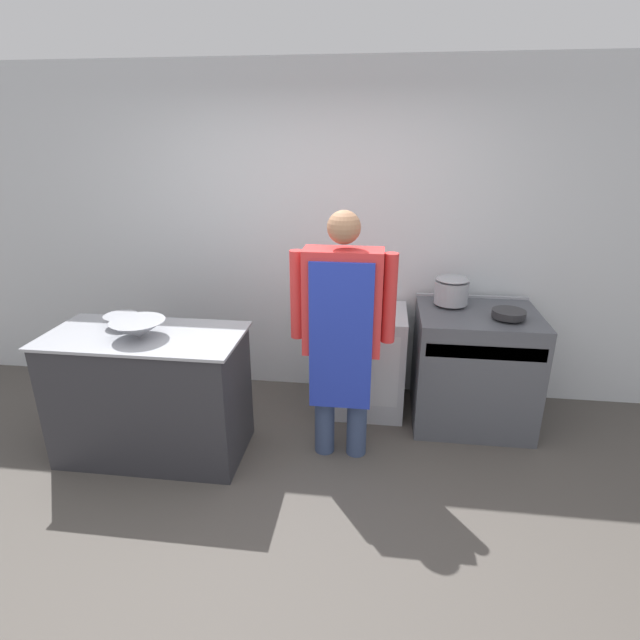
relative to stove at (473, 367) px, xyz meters
name	(u,v)px	position (x,y,z in m)	size (l,w,h in m)	color
ground_plane	(278,539)	(-1.25, -1.45, -0.46)	(14.00, 14.00, 0.00)	#4C4742
wall_back	(320,238)	(-1.25, 0.45, 0.89)	(8.00, 0.05, 2.70)	silver
prep_counter	(151,394)	(-2.29, -0.73, 0.00)	(1.32, 0.66, 0.91)	#2D2D33
stove	(473,367)	(0.00, 0.00, 0.00)	(0.89, 0.75, 0.93)	#4C4F56
fridge_unit	(363,360)	(-0.86, 0.10, -0.03)	(0.66, 0.60, 0.84)	silver
person_cook	(342,324)	(-0.98, -0.58, 0.54)	(0.69, 0.24, 1.73)	#38476B
mixing_bowl	(138,329)	(-2.29, -0.78, 0.51)	(0.35, 0.35, 0.12)	#9EA0A8
small_bowl	(121,321)	(-2.51, -0.60, 0.49)	(0.23, 0.23, 0.08)	#9EA0A8
stock_pot	(452,290)	(-0.20, 0.13, 0.58)	(0.26, 0.26, 0.21)	#9EA0A8
saute_pan	(509,314)	(0.18, -0.13, 0.50)	(0.24, 0.24, 0.05)	#262628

